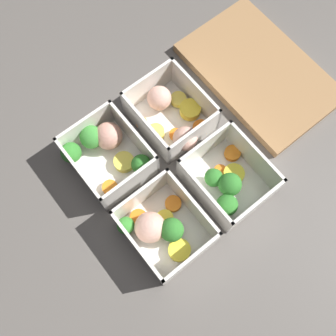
{
  "coord_description": "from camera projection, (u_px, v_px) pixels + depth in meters",
  "views": [
    {
      "loc": [
        0.16,
        -0.13,
        0.64
      ],
      "look_at": [
        0.0,
        0.0,
        0.02
      ],
      "focal_mm": 42.0,
      "sensor_mm": 36.0,
      "label": 1
    }
  ],
  "objects": [
    {
      "name": "container_near_right",
      "position": [
        160.0,
        228.0,
        0.61
      ],
      "size": [
        0.13,
        0.12,
        0.07
      ],
      "color": "silver",
      "rests_on": "ground_plane"
    },
    {
      "name": "container_far_right",
      "position": [
        227.0,
        181.0,
        0.64
      ],
      "size": [
        0.13,
        0.11,
        0.07
      ],
      "color": "silver",
      "rests_on": "ground_plane"
    },
    {
      "name": "cutting_board",
      "position": [
        259.0,
        72.0,
        0.72
      ],
      "size": [
        0.28,
        0.18,
        0.02
      ],
      "color": "olive",
      "rests_on": "ground_plane"
    },
    {
      "name": "container_near_left",
      "position": [
        106.0,
        151.0,
        0.65
      ],
      "size": [
        0.13,
        0.12,
        0.07
      ],
      "color": "silver",
      "rests_on": "ground_plane"
    },
    {
      "name": "container_far_left",
      "position": [
        172.0,
        115.0,
        0.68
      ],
      "size": [
        0.14,
        0.12,
        0.07
      ],
      "color": "silver",
      "rests_on": "ground_plane"
    },
    {
      "name": "ground_plane",
      "position": [
        168.0,
        172.0,
        0.67
      ],
      "size": [
        4.0,
        4.0,
        0.0
      ],
      "primitive_type": "plane",
      "color": "#56514C"
    }
  ]
}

